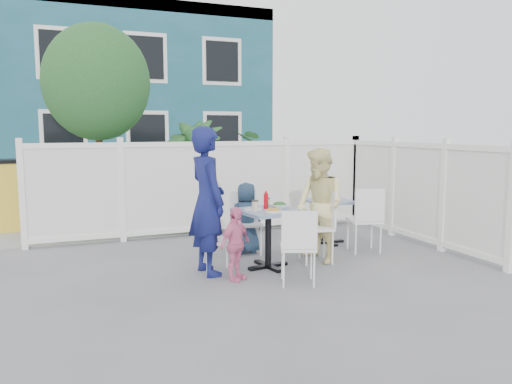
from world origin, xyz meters
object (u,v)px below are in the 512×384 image
object	(u,v)px
main_table	(268,223)
chair_near	(299,242)
chair_right	(322,221)
boy	(246,218)
chair_back	(245,217)
chair_left	(212,235)
spare_table	(329,210)
toddler	(235,244)
utility_cabinet	(15,197)
man	(207,201)
woman	(320,206)

from	to	relation	value
main_table	chair_near	bearing A→B (deg)	-87.40
chair_right	boy	distance (m)	1.14
chair_back	main_table	bearing A→B (deg)	96.81
chair_left	chair_right	distance (m)	1.56
chair_near	spare_table	bearing A→B (deg)	73.17
chair_left	toddler	xyz separation A→B (m)	(0.17, -0.42, -0.04)
chair_left	toddler	distance (m)	0.45
utility_cabinet	toddler	world-z (taller)	utility_cabinet
chair_near	boy	world-z (taller)	boy
boy	man	bearing A→B (deg)	44.70
chair_near	utility_cabinet	bearing A→B (deg)	146.92
utility_cabinet	woman	bearing A→B (deg)	-49.11
chair_right	chair_left	bearing A→B (deg)	101.14
chair_right	boy	world-z (taller)	boy
chair_left	woman	xyz separation A→B (m)	(1.52, -0.03, 0.29)
utility_cabinet	main_table	size ratio (longest dim) A/B	1.44
man	woman	xyz separation A→B (m)	(1.58, -0.02, -0.15)
spare_table	chair_right	bearing A→B (deg)	-124.64
chair_right	toddler	size ratio (longest dim) A/B	1.09
chair_left	chair_near	bearing A→B (deg)	49.71
chair_left	chair_right	bearing A→B (deg)	96.58
utility_cabinet	man	world-z (taller)	man
man	woman	bearing A→B (deg)	-97.73
spare_table	woman	world-z (taller)	woman
main_table	chair_back	distance (m)	0.88
spare_table	woman	xyz separation A→B (m)	(-0.67, -0.91, 0.24)
main_table	boy	world-z (taller)	boy
spare_table	woman	bearing A→B (deg)	-126.36
spare_table	chair_near	bearing A→B (deg)	-128.66
utility_cabinet	chair_right	bearing A→B (deg)	-48.86
spare_table	toddler	xyz separation A→B (m)	(-2.02, -1.30, -0.09)
chair_right	boy	xyz separation A→B (m)	(-0.81, 0.80, -0.04)
man	toddler	xyz separation A→B (m)	(0.23, -0.40, -0.48)
chair_right	chair_back	distance (m)	1.17
spare_table	chair_right	size ratio (longest dim) A/B	0.71
chair_back	boy	bearing A→B (deg)	100.19
chair_left	chair_back	bearing A→B (deg)	145.11
chair_near	toddler	size ratio (longest dim) A/B	1.00
chair_back	woman	bearing A→B (deg)	139.31
woman	boy	size ratio (longest dim) A/B	1.49
man	toddler	bearing A→B (deg)	-157.69
utility_cabinet	chair_right	size ratio (longest dim) A/B	1.25
main_table	chair_left	distance (m)	0.76
chair_back	chair_left	bearing A→B (deg)	54.22
chair_back	woman	distance (m)	1.17
chair_back	man	world-z (taller)	man
toddler	boy	bearing A→B (deg)	29.98
chair_back	toddler	size ratio (longest dim) A/B	1.01
toddler	chair_right	bearing A→B (deg)	-18.43
spare_table	toddler	size ratio (longest dim) A/B	0.78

